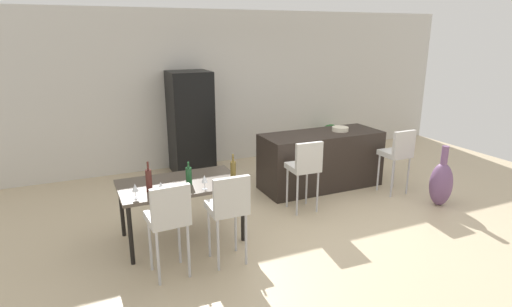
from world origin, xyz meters
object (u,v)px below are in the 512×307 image
(wine_glass_left, at_px, (204,179))
(floor_vase, at_px, (441,183))
(bar_chair_middle, at_px, (398,152))
(dining_chair_near, at_px, (169,216))
(refrigerator, at_px, (191,123))
(dining_chair_far, at_px, (229,205))
(dining_table, at_px, (180,188))
(wine_glass_far, at_px, (135,188))
(fruit_bowl, at_px, (340,129))
(wine_bottle_end, at_px, (189,176))
(wine_bottle_middle, at_px, (233,169))
(potted_plant, at_px, (331,136))
(kitchen_island, at_px, (321,160))
(wine_bottle_inner, at_px, (149,180))
(wine_glass_right, at_px, (161,186))
(bar_chair_left, at_px, (305,165))

(wine_glass_left, xyz_separation_m, floor_vase, (3.56, -0.22, -0.52))
(bar_chair_middle, distance_m, dining_chair_near, 3.91)
(floor_vase, bearing_deg, refrigerator, 133.65)
(dining_chair_far, bearing_deg, dining_chair_near, 179.99)
(dining_table, relative_size, wine_glass_far, 8.34)
(fruit_bowl, bearing_deg, wine_bottle_end, -161.56)
(wine_glass_left, bearing_deg, dining_chair_far, -75.46)
(dining_chair_near, relative_size, dining_chair_far, 1.00)
(dining_chair_far, relative_size, wine_glass_left, 6.03)
(bar_chair_middle, height_order, dining_chair_far, same)
(dining_chair_near, xyz_separation_m, wine_bottle_middle, (0.97, 0.67, 0.16))
(potted_plant, bearing_deg, floor_vase, -92.29)
(kitchen_island, xyz_separation_m, dining_chair_far, (-2.24, -1.64, 0.24))
(wine_bottle_inner, distance_m, wine_bottle_middle, 1.03)
(dining_chair_far, bearing_deg, wine_glass_right, 144.96)
(wine_bottle_inner, bearing_deg, dining_chair_near, -84.35)
(dining_chair_near, height_order, wine_glass_right, dining_chair_near)
(wine_bottle_inner, height_order, wine_glass_left, wine_bottle_inner)
(dining_chair_near, xyz_separation_m, wine_bottle_end, (0.41, 0.69, 0.15))
(wine_glass_left, bearing_deg, fruit_bowl, 23.46)
(wine_bottle_inner, bearing_deg, wine_bottle_end, 4.06)
(wine_bottle_inner, height_order, potted_plant, wine_bottle_inner)
(bar_chair_left, height_order, floor_vase, bar_chair_left)
(wine_bottle_middle, height_order, floor_vase, wine_bottle_middle)
(dining_chair_far, relative_size, wine_bottle_inner, 2.97)
(dining_chair_far, relative_size, wine_glass_right, 6.03)
(wine_bottle_end, relative_size, wine_glass_right, 1.60)
(wine_bottle_end, bearing_deg, potted_plant, 34.37)
(wine_glass_far, bearing_deg, bar_chair_left, 9.11)
(kitchen_island, height_order, bar_chair_left, bar_chair_left)
(bar_chair_middle, bearing_deg, kitchen_island, 140.27)
(wine_glass_left, relative_size, wine_glass_right, 1.00)
(dining_table, distance_m, wine_bottle_middle, 0.68)
(kitchen_island, distance_m, wine_bottle_middle, 2.19)
(floor_vase, distance_m, potted_plant, 3.05)
(wine_bottle_end, relative_size, floor_vase, 0.31)
(refrigerator, bearing_deg, bar_chair_left, -68.47)
(bar_chair_left, relative_size, dining_table, 0.72)
(bar_chair_middle, height_order, refrigerator, refrigerator)
(wine_bottle_end, height_order, wine_bottle_inner, wine_bottle_inner)
(bar_chair_left, distance_m, fruit_bowl, 1.37)
(fruit_bowl, bearing_deg, wine_bottle_inner, -163.52)
(bar_chair_left, bearing_deg, bar_chair_middle, -0.00)
(kitchen_island, relative_size, wine_bottle_middle, 6.37)
(floor_vase, relative_size, potted_plant, 1.48)
(kitchen_island, xyz_separation_m, bar_chair_left, (-0.76, -0.76, 0.24))
(dining_chair_near, distance_m, potted_plant, 5.36)
(dining_table, bearing_deg, dining_chair_near, -112.13)
(dining_chair_far, height_order, wine_glass_far, dining_chair_far)
(wine_glass_far, xyz_separation_m, floor_vase, (4.33, -0.26, -0.52))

